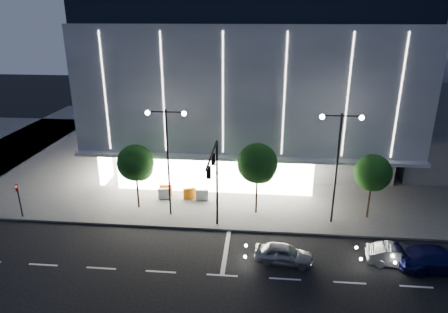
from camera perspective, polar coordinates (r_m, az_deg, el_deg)
ground at (r=28.09m, az=-4.16°, el=-14.53°), size 160.00×160.00×0.00m
sidewalk_museum at (r=49.40m, az=6.12°, el=1.19°), size 70.00×40.00×0.15m
museum at (r=45.60m, az=3.97°, el=11.59°), size 30.00×25.80×18.00m
traffic_mast at (r=28.47m, az=-1.34°, el=-2.45°), size 0.33×5.89×7.07m
street_lamp_west at (r=31.28m, az=-8.08°, el=1.26°), size 3.16×0.36×9.00m
street_lamp_east at (r=31.02m, az=15.99°, el=0.50°), size 3.16×0.36×9.00m
ped_signal_far at (r=36.15m, az=-27.25°, el=-5.17°), size 0.22×0.24×3.00m
tree_left at (r=33.64m, az=-12.47°, el=-1.15°), size 3.02×3.02×5.72m
tree_mid at (r=31.97m, az=4.84°, el=-1.28°), size 3.25×3.25×6.15m
tree_right at (r=33.35m, az=20.48°, el=-2.45°), size 2.91×2.91×5.51m
car_lead at (r=27.72m, az=8.52°, el=-13.58°), size 4.08×2.07×1.33m
car_second at (r=29.56m, az=23.70°, el=-12.88°), size 4.26×1.90×1.36m
car_third at (r=30.18m, az=28.30°, el=-12.75°), size 5.49×2.58×1.55m
barrier_a at (r=36.69m, az=-8.31°, el=-4.78°), size 1.12×0.36×1.00m
barrier_b at (r=36.03m, az=-8.52°, el=-5.28°), size 1.13×0.44×1.00m
barrier_c at (r=35.81m, az=-4.95°, el=-5.29°), size 1.12×0.60×1.00m
barrier_d at (r=35.45m, az=-3.14°, el=-5.52°), size 1.12×0.34×1.00m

